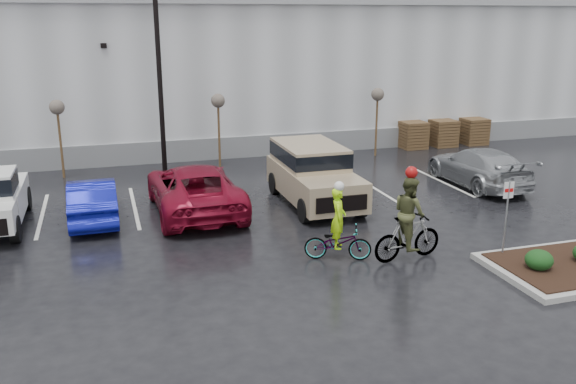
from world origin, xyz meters
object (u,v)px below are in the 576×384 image
object	(u,v)px
pallet_stack_a	(413,135)
pallet_stack_b	(443,133)
cyclist_hivis	(338,236)
lamppost	(157,35)
car_far_silver	(478,167)
pallet_stack_c	(473,131)
suv_tan	(315,176)
sapling_west	(57,111)
car_blue	(92,200)
sapling_east	(378,98)
fire_lane_sign	(507,210)
cyclist_olive	(408,227)
car_red	(194,188)
sapling_mid	(218,105)

from	to	relation	value
pallet_stack_a	pallet_stack_b	size ratio (longest dim) A/B	1.00
pallet_stack_a	cyclist_hivis	xyz separation A→B (m)	(-9.01, -12.50, 0.01)
lamppost	car_far_silver	bearing A→B (deg)	-23.48
pallet_stack_c	suv_tan	world-z (taller)	suv_tan
sapling_west	cyclist_hivis	xyz separation A→B (m)	(7.49, -11.50, -2.04)
car_blue	lamppost	bearing A→B (deg)	-120.27
sapling_west	cyclist_hivis	distance (m)	13.88
sapling_east	pallet_stack_b	bearing A→B (deg)	13.39
lamppost	fire_lane_sign	bearing A→B (deg)	-56.54
car_far_silver	cyclist_olive	bearing A→B (deg)	44.00
pallet_stack_b	pallet_stack_a	bearing A→B (deg)	180.00
fire_lane_sign	suv_tan	bearing A→B (deg)	116.97
pallet_stack_b	pallet_stack_c	bearing A→B (deg)	0.00
lamppost	cyclist_olive	world-z (taller)	lamppost
sapling_west	car_far_silver	world-z (taller)	sapling_west
sapling_east	pallet_stack_a	xyz separation A→B (m)	(2.50, 1.00, -2.05)
car_blue	car_red	distance (m)	3.29
sapling_mid	car_red	size ratio (longest dim) A/B	0.55
car_blue	suv_tan	size ratio (longest dim) A/B	0.82
sapling_mid	sapling_west	bearing A→B (deg)	180.00
lamppost	fire_lane_sign	distance (m)	14.78
sapling_west	pallet_stack_c	xyz separation A→B (m)	(20.00, 1.00, -2.05)
sapling_mid	cyclist_hivis	size ratio (longest dim) A/B	1.45
pallet_stack_a	fire_lane_sign	xyz separation A→B (m)	(-4.70, -13.80, 0.73)
sapling_mid	pallet_stack_b	bearing A→B (deg)	4.89
pallet_stack_b	fire_lane_sign	xyz separation A→B (m)	(-6.40, -13.80, 0.73)
fire_lane_sign	cyclist_olive	world-z (taller)	cyclist_olive
pallet_stack_a	fire_lane_sign	world-z (taller)	fire_lane_sign
pallet_stack_c	cyclist_olive	bearing A→B (deg)	-129.35
sapling_east	suv_tan	xyz separation A→B (m)	(-5.40, -6.51, -1.70)
car_blue	car_red	xyz separation A→B (m)	(3.29, -0.06, 0.12)
sapling_mid	car_blue	distance (m)	8.33
lamppost	suv_tan	bearing A→B (deg)	-50.15
pallet_stack_c	car_far_silver	size ratio (longest dim) A/B	0.27
pallet_stack_b	fire_lane_sign	size ratio (longest dim) A/B	0.61
sapling_east	fire_lane_sign	bearing A→B (deg)	-99.75
fire_lane_sign	car_blue	bearing A→B (deg)	147.67
car_far_silver	car_blue	bearing A→B (deg)	0.16
lamppost	sapling_west	distance (m)	5.07
pallet_stack_c	car_far_silver	bearing A→B (deg)	-122.43
pallet_stack_b	car_blue	size ratio (longest dim) A/B	0.32
pallet_stack_b	fire_lane_sign	bearing A→B (deg)	-114.88
pallet_stack_b	suv_tan	distance (m)	12.19
fire_lane_sign	car_red	bearing A→B (deg)	137.78
sapling_east	fire_lane_sign	distance (m)	13.06
sapling_mid	pallet_stack_b	size ratio (longest dim) A/B	2.37
car_blue	fire_lane_sign	bearing A→B (deg)	146.70
pallet_stack_b	cyclist_olive	world-z (taller)	cyclist_olive
fire_lane_sign	pallet_stack_b	bearing A→B (deg)	65.12
fire_lane_sign	car_red	size ratio (longest dim) A/B	0.38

